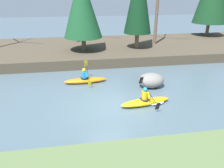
# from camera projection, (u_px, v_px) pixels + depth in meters

# --- Properties ---
(ground_plane) EXTENTS (90.00, 90.00, 0.00)m
(ground_plane) POSITION_uv_depth(u_px,v_px,m) (110.00, 106.00, 11.26)
(ground_plane) COLOR #4C606B
(riverbank_far) EXTENTS (44.00, 9.33, 0.78)m
(riverbank_far) POSITION_uv_depth(u_px,v_px,m) (93.00, 50.00, 20.68)
(riverbank_far) COLOR #4C4233
(riverbank_far) RESTS_ON ground
(conifer_tree_left) EXTENTS (3.17, 3.17, 6.30)m
(conifer_tree_left) POSITION_uv_depth(u_px,v_px,m) (82.00, 5.00, 17.36)
(conifer_tree_left) COLOR brown
(conifer_tree_left) RESTS_ON riverbank_far
(bare_tree_mid_upstream) EXTENTS (4.24, 4.18, 7.74)m
(bare_tree_mid_upstream) POSITION_uv_depth(u_px,v_px,m) (75.00, 3.00, 20.64)
(bare_tree_mid_upstream) COLOR brown
(bare_tree_mid_upstream) RESTS_ON riverbank_far
(bare_tree_mid_downstream) EXTENTS (4.30, 4.25, 7.88)m
(bare_tree_mid_downstream) POSITION_uv_depth(u_px,v_px,m) (158.00, 3.00, 19.82)
(bare_tree_mid_downstream) COLOR brown
(bare_tree_mid_downstream) RESTS_ON riverbank_far
(kayaker_lead) EXTENTS (2.80, 2.07, 1.20)m
(kayaker_lead) POSITION_uv_depth(u_px,v_px,m) (147.00, 101.00, 11.37)
(kayaker_lead) COLOR yellow
(kayaker_lead) RESTS_ON ground
(kayaker_middle) EXTENTS (2.78, 2.07, 1.20)m
(kayaker_middle) POSITION_uv_depth(u_px,v_px,m) (86.00, 80.00, 14.07)
(kayaker_middle) COLOR orange
(kayaker_middle) RESTS_ON ground
(boulder_midstream) EXTENTS (1.58, 1.24, 0.89)m
(boulder_midstream) POSITION_uv_depth(u_px,v_px,m) (151.00, 80.00, 13.37)
(boulder_midstream) COLOR gray
(boulder_midstream) RESTS_ON ground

